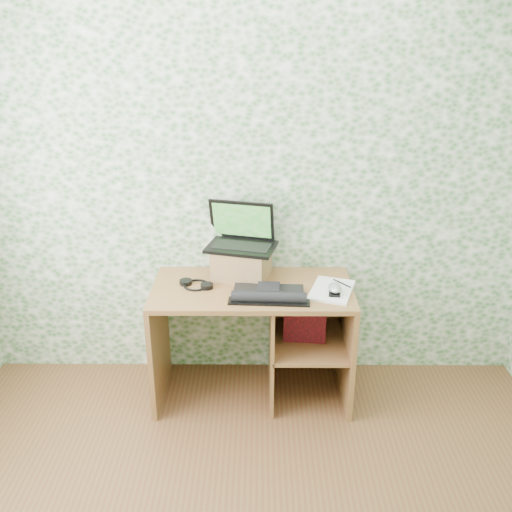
{
  "coord_description": "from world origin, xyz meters",
  "views": [
    {
      "loc": [
        0.04,
        -1.63,
        2.24
      ],
      "look_at": [
        0.02,
        1.39,
        0.97
      ],
      "focal_mm": 40.0,
      "sensor_mm": 36.0,
      "label": 1
    }
  ],
  "objects_px": {
    "riser": "(242,263)",
    "keyboard": "(269,294)",
    "notepad": "(332,290)",
    "laptop": "(241,236)",
    "desk": "(265,324)"
  },
  "relations": [
    {
      "from": "riser",
      "to": "keyboard",
      "type": "height_order",
      "value": "riser"
    },
    {
      "from": "laptop",
      "to": "notepad",
      "type": "bearing_deg",
      "value": -9.82
    },
    {
      "from": "riser",
      "to": "notepad",
      "type": "distance_m",
      "value": 0.58
    },
    {
      "from": "desk",
      "to": "keyboard",
      "type": "xyz_separation_m",
      "value": [
        0.02,
        -0.16,
        0.29
      ]
    },
    {
      "from": "riser",
      "to": "laptop",
      "type": "relative_size",
      "value": 0.69
    },
    {
      "from": "laptop",
      "to": "keyboard",
      "type": "distance_m",
      "value": 0.43
    },
    {
      "from": "laptop",
      "to": "notepad",
      "type": "xyz_separation_m",
      "value": [
        0.54,
        -0.24,
        -0.25
      ]
    },
    {
      "from": "keyboard",
      "to": "notepad",
      "type": "distance_m",
      "value": 0.38
    },
    {
      "from": "desk",
      "to": "riser",
      "type": "height_order",
      "value": "riser"
    },
    {
      "from": "desk",
      "to": "keyboard",
      "type": "height_order",
      "value": "keyboard"
    },
    {
      "from": "desk",
      "to": "laptop",
      "type": "xyz_separation_m",
      "value": [
        -0.15,
        0.16,
        0.53
      ]
    },
    {
      "from": "riser",
      "to": "keyboard",
      "type": "distance_m",
      "value": 0.33
    },
    {
      "from": "keyboard",
      "to": "notepad",
      "type": "relative_size",
      "value": 1.43
    },
    {
      "from": "laptop",
      "to": "keyboard",
      "type": "relative_size",
      "value": 0.99
    },
    {
      "from": "laptop",
      "to": "notepad",
      "type": "height_order",
      "value": "laptop"
    }
  ]
}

